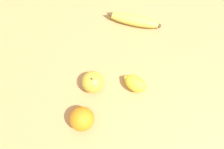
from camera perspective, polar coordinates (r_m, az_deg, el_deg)
ground_plane at (r=0.82m, az=1.05°, el=3.16°), size 3.00×3.00×0.00m
banana at (r=0.87m, az=5.53°, el=13.98°), size 0.10×0.22×0.04m
orange at (r=0.74m, az=-7.86°, el=-11.41°), size 0.08×0.08×0.08m
apple at (r=0.76m, az=-5.01°, el=-1.95°), size 0.08×0.08×0.08m
lemon at (r=0.77m, az=6.09°, el=-2.34°), size 0.06×0.09×0.06m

